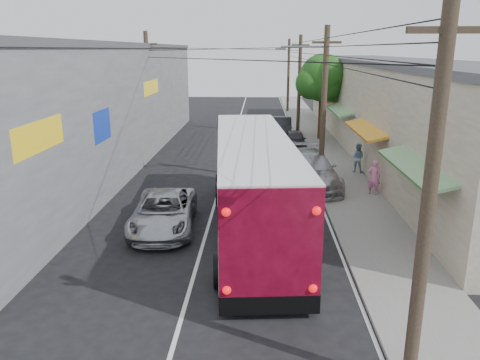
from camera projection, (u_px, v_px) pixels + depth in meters
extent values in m
plane|color=black|center=(179.00, 327.00, 12.00)|extent=(120.00, 120.00, 0.00)
cube|color=slate|center=(327.00, 156.00, 30.96)|extent=(3.00, 80.00, 0.12)
cube|color=beige|center=(391.00, 108.00, 31.92)|extent=(6.00, 40.00, 6.00)
cube|color=#4C4C51|center=(395.00, 61.00, 31.08)|extent=(6.20, 40.00, 0.30)
cube|color=#1B7C1D|center=(418.00, 165.00, 16.68)|extent=(1.39, 6.00, 0.46)
cube|color=#DE541A|center=(368.00, 128.00, 24.38)|extent=(1.39, 6.00, 0.46)
cube|color=#1B7C1D|center=(342.00, 109.00, 32.07)|extent=(1.39, 6.00, 0.46)
cube|color=#DE541A|center=(326.00, 98.00, 39.77)|extent=(1.39, 6.00, 0.46)
cube|color=#1B7C1D|center=(316.00, 90.00, 47.47)|extent=(1.39, 6.00, 0.46)
cube|color=gray|center=(88.00, 106.00, 28.71)|extent=(7.00, 36.00, 7.00)
cube|color=#4C4C51|center=(83.00, 45.00, 27.74)|extent=(7.20, 36.00, 0.30)
cube|color=yellow|center=(38.00, 136.00, 14.91)|extent=(0.12, 3.50, 1.00)
cube|color=#1433A5|center=(101.00, 126.00, 20.85)|extent=(0.12, 2.20, 1.40)
cube|color=yellow|center=(151.00, 87.00, 30.23)|extent=(0.12, 4.00, 0.90)
cylinder|color=#473828|center=(428.00, 208.00, 8.79)|extent=(0.28, 0.28, 8.00)
cube|color=#473828|center=(448.00, 30.00, 7.92)|extent=(1.40, 0.12, 0.12)
cylinder|color=#473828|center=(324.00, 109.00, 23.22)|extent=(0.28, 0.28, 8.00)
cube|color=#473828|center=(327.00, 42.00, 22.35)|extent=(1.40, 0.12, 0.12)
cylinder|color=#473828|center=(299.00, 86.00, 37.65)|extent=(0.28, 0.28, 8.00)
cube|color=#473828|center=(301.00, 45.00, 36.79)|extent=(1.40, 0.12, 0.12)
cylinder|color=#473828|center=(288.00, 76.00, 52.08)|extent=(0.28, 0.28, 8.00)
cube|color=#473828|center=(289.00, 46.00, 51.22)|extent=(1.40, 0.12, 0.12)
cylinder|color=#473828|center=(149.00, 95.00, 30.37)|extent=(0.28, 0.28, 8.00)
cube|color=#473828|center=(146.00, 44.00, 29.50)|extent=(1.40, 0.12, 0.12)
cylinder|color=#59595E|center=(304.00, 47.00, 22.45)|extent=(2.20, 0.10, 0.10)
cube|color=#59595E|center=(281.00, 49.00, 22.52)|extent=(0.50, 0.18, 0.12)
cylinder|color=#3F2B19|center=(321.00, 115.00, 36.20)|extent=(0.44, 0.44, 4.00)
sphere|color=#184E15|center=(323.00, 78.00, 35.45)|extent=(3.60, 3.60, 3.60)
sphere|color=#184E15|center=(334.00, 85.00, 36.14)|extent=(2.60, 2.60, 2.60)
sphere|color=#184E15|center=(311.00, 83.00, 35.20)|extent=(2.40, 2.40, 2.40)
sphere|color=#184E15|center=(330.00, 73.00, 34.36)|extent=(2.20, 2.20, 2.20)
sphere|color=#184E15|center=(318.00, 74.00, 36.27)|extent=(2.00, 2.00, 2.00)
cube|color=silver|center=(253.00, 201.00, 18.07)|extent=(3.69, 12.86, 2.01)
cube|color=black|center=(252.00, 161.00, 18.18)|extent=(3.53, 10.76, 1.06)
cube|color=silver|center=(253.00, 145.00, 17.47)|extent=(3.69, 12.86, 0.53)
cube|color=maroon|center=(271.00, 247.00, 11.70)|extent=(2.62, 0.30, 3.07)
cube|color=black|center=(270.00, 305.00, 12.14)|extent=(2.64, 0.32, 0.53)
sphere|color=red|center=(227.00, 290.00, 11.94)|extent=(0.23, 0.23, 0.23)
sphere|color=red|center=(313.00, 288.00, 12.03)|extent=(0.23, 0.23, 0.23)
sphere|color=red|center=(226.00, 212.00, 11.37)|extent=(0.23, 0.23, 0.23)
sphere|color=red|center=(317.00, 211.00, 11.46)|extent=(0.23, 0.23, 0.23)
cylinder|color=black|center=(219.00, 270.00, 13.93)|extent=(0.40, 1.08, 1.06)
cylinder|color=black|center=(307.00, 269.00, 14.03)|extent=(0.40, 1.08, 1.06)
cylinder|color=black|center=(219.00, 194.00, 21.25)|extent=(0.40, 1.08, 1.06)
cylinder|color=black|center=(277.00, 193.00, 21.36)|extent=(0.40, 1.08, 1.06)
cylinder|color=black|center=(219.00, 184.00, 22.78)|extent=(0.40, 1.08, 1.06)
cylinder|color=black|center=(273.00, 184.00, 22.88)|extent=(0.40, 1.08, 1.06)
imported|color=#ADADB4|center=(164.00, 212.00, 18.41)|extent=(2.74, 5.30, 1.43)
imported|color=#A6A5AD|center=(309.00, 170.00, 24.08)|extent=(3.18, 6.45, 1.80)
imported|color=#29282E|center=(295.00, 140.00, 33.52)|extent=(1.54, 3.74, 1.27)
imported|color=black|center=(281.00, 127.00, 38.01)|extent=(1.85, 4.77, 1.55)
imported|color=pink|center=(374.00, 177.00, 22.43)|extent=(0.70, 0.55, 1.69)
imported|color=#89AAC8|center=(357.00, 158.00, 26.51)|extent=(0.98, 0.88, 1.64)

